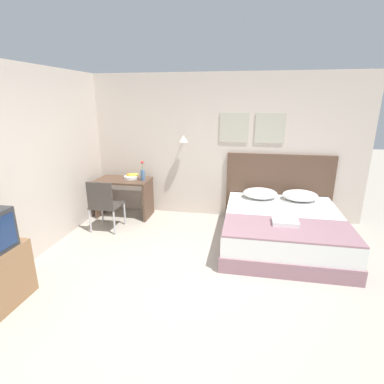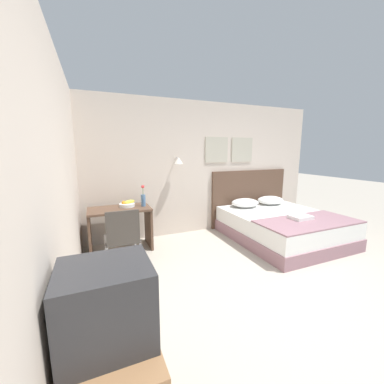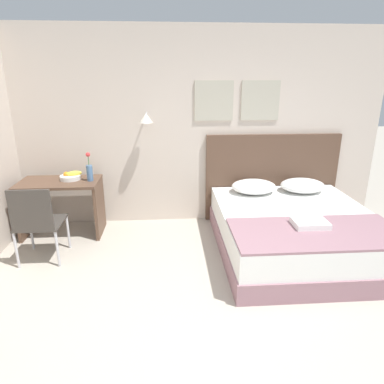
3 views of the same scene
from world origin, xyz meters
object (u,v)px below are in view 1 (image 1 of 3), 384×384
(desk, at_px, (124,191))
(flower_vase, at_px, (143,174))
(pillow_left, at_px, (260,193))
(fruit_bowl, at_px, (131,177))
(throw_blanket, at_px, (288,229))
(folded_towel_near_foot, at_px, (285,222))
(bed, at_px, (282,229))
(pillow_right, at_px, (300,195))
(desk_chair, at_px, (103,202))
(headboard, at_px, (278,188))

(desk, height_order, flower_vase, flower_vase)
(pillow_left, distance_m, fruit_bowl, 2.42)
(throw_blanket, xyz_separation_m, folded_towel_near_foot, (-0.03, 0.14, 0.04))
(bed, distance_m, pillow_right, 0.87)
(pillow_left, distance_m, desk, 2.56)
(pillow_right, bearing_deg, desk_chair, -166.63)
(fruit_bowl, relative_size, flower_vase, 0.76)
(desk, distance_m, flower_vase, 0.55)
(flower_vase, bearing_deg, pillow_right, 0.81)
(pillow_right, height_order, flower_vase, flower_vase)
(bed, relative_size, desk_chair, 2.24)
(folded_towel_near_foot, bearing_deg, headboard, 88.83)
(pillow_left, xyz_separation_m, throw_blanket, (0.34, -1.31, -0.07))
(bed, xyz_separation_m, pillow_right, (0.34, 0.73, 0.34))
(throw_blanket, xyz_separation_m, flower_vase, (-2.49, 1.27, 0.35))
(pillow_right, distance_m, flower_vase, 2.84)
(headboard, height_order, flower_vase, headboard)
(pillow_right, height_order, desk_chair, desk_chair)
(headboard, height_order, fruit_bowl, headboard)
(folded_towel_near_foot, distance_m, fruit_bowl, 2.99)
(throw_blanket, height_order, flower_vase, flower_vase)
(bed, xyz_separation_m, folded_towel_near_foot, (-0.03, -0.45, 0.31))
(fruit_bowl, bearing_deg, desk_chair, -102.90)
(pillow_left, xyz_separation_m, flower_vase, (-2.15, -0.04, 0.27))
(pillow_left, bearing_deg, folded_towel_near_foot, -75.26)
(bed, xyz_separation_m, throw_blanket, (0.00, -0.59, 0.27))
(throw_blanket, distance_m, desk_chair, 2.99)
(throw_blanket, bearing_deg, desk_chair, 169.72)
(desk_chair, xyz_separation_m, flower_vase, (0.45, 0.74, 0.34))
(desk_chair, distance_m, flower_vase, 0.93)
(headboard, relative_size, flower_vase, 5.15)
(headboard, height_order, desk_chair, headboard)
(headboard, relative_size, folded_towel_near_foot, 5.43)
(headboard, height_order, desk, headboard)
(headboard, distance_m, throw_blanket, 1.64)
(headboard, relative_size, desk, 1.90)
(folded_towel_near_foot, bearing_deg, desk_chair, 172.34)
(desk, xyz_separation_m, desk_chair, (-0.05, -0.75, 0.03))
(pillow_left, height_order, flower_vase, flower_vase)
(headboard, distance_m, fruit_bowl, 2.77)
(pillow_left, xyz_separation_m, fruit_bowl, (-2.42, 0.04, 0.18))
(folded_towel_near_foot, relative_size, desk, 0.35)
(headboard, bearing_deg, pillow_right, -43.28)
(pillow_left, bearing_deg, desk_chair, -163.32)
(headboard, distance_m, desk, 2.92)
(bed, relative_size, headboard, 1.06)
(headboard, xyz_separation_m, desk_chair, (-2.94, -1.10, -0.10))
(headboard, xyz_separation_m, throw_blanket, (-0.00, -1.63, -0.10))
(headboard, height_order, throw_blanket, headboard)
(folded_towel_near_foot, bearing_deg, pillow_left, 104.74)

